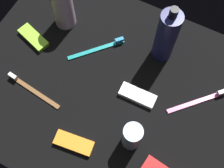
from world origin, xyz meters
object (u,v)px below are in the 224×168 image
Objects in this scene: lotion_bottle at (166,36)px; snack_bar_white at (138,95)px; snack_bar_lime at (33,38)px; deodorant_stick at (132,137)px; toothbrush_brown at (31,89)px; toothbrush_teal at (100,48)px; snack_bar_orange at (74,143)px; toothbrush_pink at (201,100)px; bodywash_bottle at (62,6)px.

snack_bar_white is at bearing -91.35° from lotion_bottle.
snack_bar_lime is at bearing -160.21° from lotion_bottle.
deodorant_stick is 0.58× the size of toothbrush_brown.
toothbrush_teal is 20.75cm from snack_bar_lime.
snack_bar_white is 21.87cm from snack_bar_orange.
lotion_bottle is 40.76cm from toothbrush_brown.
deodorant_stick reaches higher than snack_bar_white.
toothbrush_brown is 48.22cm from toothbrush_pink.
bodywash_bottle reaches higher than toothbrush_teal.
snack_bar_orange is (18.81, -7.80, 0.14)cm from toothbrush_brown.
snack_bar_orange is (21.89, -32.51, -6.92)cm from bodywash_bottle.
bodywash_bottle reaches higher than snack_bar_orange.
snack_bar_orange is at bearing -22.53° from toothbrush_brown.
snack_bar_orange is 35.39cm from snack_bar_lime.
toothbrush_brown is at bearing -156.90° from toothbrush_pink.
deodorant_stick is 0.76× the size of toothbrush_pink.
toothbrush_teal is (-17.20, -7.07, -8.86)cm from lotion_bottle.
deodorant_stick is at bearing -0.52° from toothbrush_brown.
snack_bar_orange is at bearing -133.71° from toothbrush_pink.
toothbrush_pink is (12.47, 19.21, -4.65)cm from deodorant_stick.
deodorant_stick is 43.36cm from snack_bar_lime.
snack_bar_white is at bearing -157.16° from toothbrush_pink.
toothbrush_pink and toothbrush_teal have the same top height.
toothbrush_teal is 1.35× the size of snack_bar_lime.
snack_bar_lime is (-27.42, 22.37, 0.00)cm from snack_bar_orange.
toothbrush_brown is 1.73× the size of snack_bar_white.
deodorant_stick is 23.37cm from toothbrush_pink.
bodywash_bottle reaches higher than snack_bar_lime.
snack_bar_lime is at bearing 174.58° from snack_bar_white.
bodywash_bottle is 1.61× the size of deodorant_stick.
toothbrush_pink is 0.98× the size of toothbrush_teal.
toothbrush_teal is at bearing -157.65° from lotion_bottle.
bodywash_bottle is 39.81cm from snack_bar_orange.
bodywash_bottle is 43.05cm from deodorant_stick.
toothbrush_teal is 18.98cm from snack_bar_white.
toothbrush_brown is 20.36cm from snack_bar_orange.
lotion_bottle is 20.34cm from toothbrush_pink.
toothbrush_pink is 17.73cm from snack_bar_white.
toothbrush_teal is 29.61cm from snack_bar_orange.
deodorant_stick is 0.75× the size of toothbrush_teal.
snack_bar_lime is at bearing -162.50° from toothbrush_teal.
lotion_bottle reaches higher than bodywash_bottle.
bodywash_bottle reaches higher than deodorant_stick.
snack_bar_white is at bearing -27.52° from toothbrush_teal.
snack_bar_white is at bearing -22.17° from bodywash_bottle.
lotion_bottle is 31.68cm from bodywash_bottle.
deodorant_stick is at bearing -2.76° from snack_bar_lime.
lotion_bottle is at bearing 37.18° from snack_bar_lime.
deodorant_stick is (3.49, -28.17, -4.20)cm from lotion_bottle.
deodorant_stick is 1.01× the size of snack_bar_lime.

